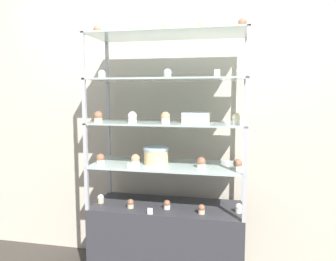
% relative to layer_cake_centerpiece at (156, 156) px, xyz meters
% --- Properties ---
extents(back_wall, '(8.00, 0.05, 2.60)m').
position_rel_layer_cake_centerpiece_xyz_m(back_wall, '(0.09, 0.38, 0.34)').
color(back_wall, beige).
rests_on(back_wall, ground_plane).
extents(display_base, '(1.11, 0.45, 0.59)m').
position_rel_layer_cake_centerpiece_xyz_m(display_base, '(0.09, 0.01, -0.67)').
color(display_base, '#333338').
rests_on(display_base, ground_plane).
extents(display_riser_lower, '(1.11, 0.45, 0.31)m').
position_rel_layer_cake_centerpiece_xyz_m(display_riser_lower, '(0.09, 0.01, -0.09)').
color(display_riser_lower, '#B7B7BC').
rests_on(display_riser_lower, display_base).
extents(display_riser_middle, '(1.11, 0.45, 0.31)m').
position_rel_layer_cake_centerpiece_xyz_m(display_riser_middle, '(0.09, 0.01, 0.23)').
color(display_riser_middle, '#B7B7BC').
rests_on(display_riser_middle, display_riser_lower).
extents(display_riser_upper, '(1.11, 0.45, 0.31)m').
position_rel_layer_cake_centerpiece_xyz_m(display_riser_upper, '(0.09, 0.01, 0.54)').
color(display_riser_upper, '#B7B7BC').
rests_on(display_riser_upper, display_riser_middle).
extents(display_riser_top, '(1.11, 0.45, 0.31)m').
position_rel_layer_cake_centerpiece_xyz_m(display_riser_top, '(0.09, 0.01, 0.85)').
color(display_riser_top, '#B7B7BC').
rests_on(display_riser_top, display_riser_upper).
extents(layer_cake_centerpiece, '(0.18, 0.18, 0.13)m').
position_rel_layer_cake_centerpiece_xyz_m(layer_cake_centerpiece, '(0.00, 0.00, 0.00)').
color(layer_cake_centerpiece, '#DBBC84').
rests_on(layer_cake_centerpiece, display_riser_lower).
extents(sheet_cake_frosted, '(0.19, 0.16, 0.07)m').
position_rel_layer_cake_centerpiece_xyz_m(sheet_cake_frosted, '(0.29, 0.02, 0.28)').
color(sheet_cake_frosted, beige).
rests_on(sheet_cake_frosted, display_riser_middle).
extents(cupcake_0, '(0.05, 0.05, 0.07)m').
position_rel_layer_cake_centerpiece_xyz_m(cupcake_0, '(-0.42, -0.04, -0.34)').
color(cupcake_0, '#CCB28C').
rests_on(cupcake_0, display_base).
extents(cupcake_1, '(0.05, 0.05, 0.07)m').
position_rel_layer_cake_centerpiece_xyz_m(cupcake_1, '(-0.17, -0.10, -0.34)').
color(cupcake_1, '#CCB28C').
rests_on(cupcake_1, display_base).
extents(cupcake_2, '(0.05, 0.05, 0.07)m').
position_rel_layer_cake_centerpiece_xyz_m(cupcake_2, '(0.10, -0.06, -0.34)').
color(cupcake_2, white).
rests_on(cupcake_2, display_base).
extents(cupcake_3, '(0.05, 0.05, 0.07)m').
position_rel_layer_cake_centerpiece_xyz_m(cupcake_3, '(0.35, -0.11, -0.34)').
color(cupcake_3, '#CCB28C').
rests_on(cupcake_3, display_base).
extents(cupcake_4, '(0.05, 0.05, 0.07)m').
position_rel_layer_cake_centerpiece_xyz_m(cupcake_4, '(0.60, -0.03, -0.34)').
color(cupcake_4, beige).
rests_on(cupcake_4, display_base).
extents(price_tag_0, '(0.04, 0.00, 0.04)m').
position_rel_layer_cake_centerpiece_xyz_m(price_tag_0, '(0.00, -0.19, -0.35)').
color(price_tag_0, white).
rests_on(price_tag_0, display_base).
extents(cupcake_5, '(0.06, 0.06, 0.07)m').
position_rel_layer_cake_centerpiece_xyz_m(cupcake_5, '(-0.41, -0.06, -0.03)').
color(cupcake_5, white).
rests_on(cupcake_5, display_riser_lower).
extents(cupcake_6, '(0.06, 0.06, 0.07)m').
position_rel_layer_cake_centerpiece_xyz_m(cupcake_6, '(-0.15, -0.03, -0.03)').
color(cupcake_6, white).
rests_on(cupcake_6, display_riser_lower).
extents(cupcake_7, '(0.06, 0.06, 0.07)m').
position_rel_layer_cake_centerpiece_xyz_m(cupcake_7, '(0.33, -0.04, -0.03)').
color(cupcake_7, white).
rests_on(cupcake_7, display_riser_lower).
extents(cupcake_8, '(0.06, 0.06, 0.07)m').
position_rel_layer_cake_centerpiece_xyz_m(cupcake_8, '(0.59, -0.06, -0.03)').
color(cupcake_8, white).
rests_on(cupcake_8, display_riser_lower).
extents(price_tag_1, '(0.04, 0.00, 0.04)m').
position_rel_layer_cake_centerpiece_xyz_m(price_tag_1, '(-0.13, -0.19, -0.04)').
color(price_tag_1, white).
rests_on(price_tag_1, display_riser_lower).
extents(cupcake_9, '(0.06, 0.06, 0.08)m').
position_rel_layer_cake_centerpiece_xyz_m(cupcake_9, '(-0.41, -0.09, 0.28)').
color(cupcake_9, '#CCB28C').
rests_on(cupcake_9, display_riser_middle).
extents(cupcake_10, '(0.06, 0.06, 0.08)m').
position_rel_layer_cake_centerpiece_xyz_m(cupcake_10, '(-0.15, -0.09, 0.28)').
color(cupcake_10, white).
rests_on(cupcake_10, display_riser_middle).
extents(cupcake_11, '(0.06, 0.06, 0.08)m').
position_rel_layer_cake_centerpiece_xyz_m(cupcake_11, '(0.09, -0.07, 0.28)').
color(cupcake_11, beige).
rests_on(cupcake_11, display_riser_middle).
extents(cupcake_12, '(0.06, 0.06, 0.08)m').
position_rel_layer_cake_centerpiece_xyz_m(cupcake_12, '(0.57, -0.09, 0.28)').
color(cupcake_12, white).
rests_on(cupcake_12, display_riser_middle).
extents(price_tag_2, '(0.04, 0.00, 0.04)m').
position_rel_layer_cake_centerpiece_xyz_m(price_tag_2, '(0.11, -0.19, 0.27)').
color(price_tag_2, white).
rests_on(price_tag_2, display_riser_middle).
extents(cupcake_13, '(0.05, 0.05, 0.07)m').
position_rel_layer_cake_centerpiece_xyz_m(cupcake_13, '(-0.40, -0.02, 0.59)').
color(cupcake_13, white).
rests_on(cupcake_13, display_riser_upper).
extents(cupcake_14, '(0.05, 0.05, 0.07)m').
position_rel_layer_cake_centerpiece_xyz_m(cupcake_14, '(0.09, -0.04, 0.59)').
color(cupcake_14, '#CCB28C').
rests_on(cupcake_14, display_riser_upper).
extents(cupcake_15, '(0.05, 0.05, 0.07)m').
position_rel_layer_cake_centerpiece_xyz_m(cupcake_15, '(0.59, -0.02, 0.59)').
color(cupcake_15, white).
rests_on(cupcake_15, display_riser_upper).
extents(price_tag_3, '(0.04, 0.00, 0.04)m').
position_rel_layer_cake_centerpiece_xyz_m(price_tag_3, '(0.44, -0.19, 0.58)').
color(price_tag_3, white).
rests_on(price_tag_3, display_riser_upper).
extents(cupcake_16, '(0.06, 0.06, 0.07)m').
position_rel_layer_cake_centerpiece_xyz_m(cupcake_16, '(-0.42, -0.03, 0.90)').
color(cupcake_16, '#CCB28C').
rests_on(cupcake_16, display_riser_top).
extents(cupcake_17, '(0.06, 0.06, 0.07)m').
position_rel_layer_cake_centerpiece_xyz_m(cupcake_17, '(-0.17, -0.04, 0.90)').
color(cupcake_17, white).
rests_on(cupcake_17, display_riser_top).
extents(cupcake_18, '(0.06, 0.06, 0.07)m').
position_rel_layer_cake_centerpiece_xyz_m(cupcake_18, '(0.09, -0.04, 0.90)').
color(cupcake_18, white).
rests_on(cupcake_18, display_riser_top).
extents(cupcake_19, '(0.06, 0.06, 0.07)m').
position_rel_layer_cake_centerpiece_xyz_m(cupcake_19, '(0.33, -0.04, 0.90)').
color(cupcake_19, beige).
rests_on(cupcake_19, display_riser_top).
extents(cupcake_20, '(0.06, 0.06, 0.07)m').
position_rel_layer_cake_centerpiece_xyz_m(cupcake_20, '(0.59, -0.06, 0.90)').
color(cupcake_20, '#CCB28C').
rests_on(cupcake_20, display_riser_top).
extents(price_tag_4, '(0.04, 0.00, 0.04)m').
position_rel_layer_cake_centerpiece_xyz_m(price_tag_4, '(0.01, -0.19, 0.89)').
color(price_tag_4, white).
rests_on(price_tag_4, display_riser_top).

